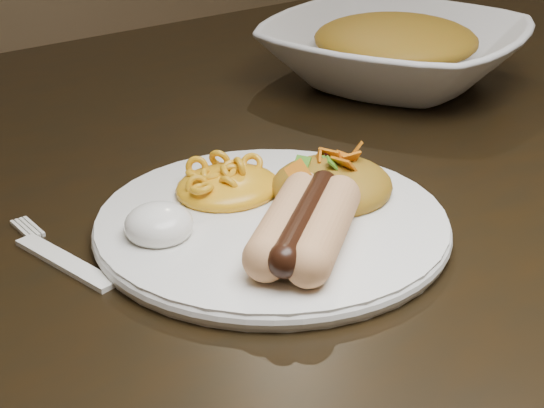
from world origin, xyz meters
TOP-DOWN VIEW (x-y plane):
  - table at (0.00, 0.00)m, footprint 1.60×0.90m
  - plate at (-0.04, -0.14)m, footprint 0.34×0.34m
  - hotdog at (-0.04, -0.19)m, footprint 0.11×0.12m
  - mac_and_cheese at (-0.04, -0.09)m, footprint 0.09×0.08m
  - sour_cream at (-0.12, -0.12)m, footprint 0.06×0.06m
  - taco_salad at (0.03, -0.14)m, footprint 0.10×0.09m
  - fork at (-0.18, -0.09)m, footprint 0.05×0.15m
  - serving_bowl at (0.30, 0.06)m, footprint 0.36×0.36m
  - bowl_filling at (0.30, 0.06)m, footprint 0.23×0.23m

SIDE VIEW (x-z plane):
  - table at x=0.00m, z-range 0.28..1.03m
  - fork at x=-0.18m, z-range 0.75..0.75m
  - plate at x=-0.04m, z-range 0.75..0.76m
  - sour_cream at x=-0.12m, z-range 0.76..0.79m
  - mac_and_cheese at x=-0.04m, z-range 0.76..0.80m
  - taco_salad at x=0.03m, z-range 0.76..0.80m
  - hotdog at x=-0.04m, z-range 0.76..0.80m
  - serving_bowl at x=0.30m, z-range 0.75..0.82m
  - bowl_filling at x=0.30m, z-range 0.78..0.82m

